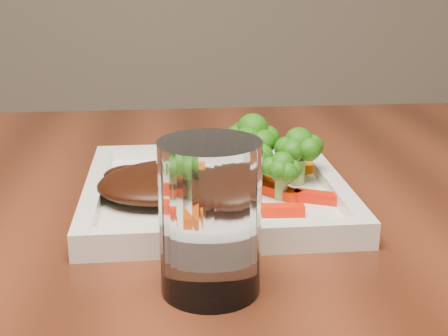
{
  "coord_description": "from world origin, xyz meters",
  "views": [
    {
      "loc": [
        0.18,
        -0.79,
        0.99
      ],
      "look_at": [
        0.24,
        -0.17,
        0.79
      ],
      "focal_mm": 50.0,
      "sensor_mm": 36.0,
      "label": 1
    }
  ],
  "objects": [
    {
      "name": "carrot_1",
      "position": [
        0.34,
        -0.21,
        0.77
      ],
      "size": [
        0.06,
        0.04,
        0.01
      ],
      "primitive_type": "cube",
      "rotation": [
        0.0,
        0.0,
        -0.42
      ],
      "color": "red",
      "rests_on": "plate"
    },
    {
      "name": "steak",
      "position": [
        0.19,
        -0.17,
        0.78
      ],
      "size": [
        0.19,
        0.16,
        0.03
      ],
      "primitive_type": "ellipsoid",
      "rotation": [
        0.0,
        0.0,
        0.32
      ],
      "color": "#351308",
      "rests_on": "plate"
    },
    {
      "name": "carrot_3",
      "position": [
        0.33,
        -0.12,
        0.77
      ],
      "size": [
        0.06,
        0.03,
        0.01
      ],
      "primitive_type": "cube",
      "rotation": [
        0.0,
        0.0,
        0.25
      ],
      "color": "#DB6103",
      "rests_on": "plate"
    },
    {
      "name": "broccoli_3",
      "position": [
        0.27,
        -0.17,
        0.79
      ],
      "size": [
        0.07,
        0.07,
        0.06
      ],
      "primitive_type": null,
      "rotation": [
        0.0,
        0.0,
        0.36
      ],
      "color": "#136811",
      "rests_on": "plate"
    },
    {
      "name": "broccoli_0",
      "position": [
        0.28,
        -0.12,
        0.8
      ],
      "size": [
        0.08,
        0.08,
        0.07
      ],
      "primitive_type": null,
      "rotation": [
        0.0,
        0.0,
        0.17
      ],
      "color": "#396D12",
      "rests_on": "plate"
    },
    {
      "name": "plate",
      "position": [
        0.23,
        -0.17,
        0.76
      ],
      "size": [
        0.27,
        0.27,
        0.01
      ],
      "primitive_type": "cube",
      "color": "white",
      "rests_on": "dining_table"
    },
    {
      "name": "carrot_2",
      "position": [
        0.24,
        -0.22,
        0.77
      ],
      "size": [
        0.01,
        0.05,
        0.01
      ],
      "primitive_type": "cube",
      "rotation": [
        0.0,
        0.0,
        1.54
      ],
      "color": "#D54103",
      "rests_on": "plate"
    },
    {
      "name": "drinking_glass",
      "position": [
        0.22,
        -0.36,
        0.81
      ],
      "size": [
        0.08,
        0.08,
        0.12
      ],
      "primitive_type": "cylinder",
      "rotation": [
        0.0,
        0.0,
        0.0
      ],
      "color": "silver",
      "rests_on": "dining_table"
    },
    {
      "name": "broccoli_2",
      "position": [
        0.3,
        -0.2,
        0.79
      ],
      "size": [
        0.06,
        0.06,
        0.06
      ],
      "primitive_type": null,
      "rotation": [
        0.0,
        0.0,
        -0.24
      ],
      "color": "#376F12",
      "rests_on": "plate"
    },
    {
      "name": "broccoli_1",
      "position": [
        0.33,
        -0.15,
        0.79
      ],
      "size": [
        0.06,
        0.06,
        0.06
      ],
      "primitive_type": null,
      "rotation": [
        0.0,
        0.0,
        0.0
      ],
      "color": "#1D6310",
      "rests_on": "plate"
    },
    {
      "name": "carrot_5",
      "position": [
        0.29,
        -0.19,
        0.77
      ],
      "size": [
        0.05,
        0.06,
        0.01
      ],
      "primitive_type": "cube",
      "rotation": [
        0.0,
        0.0,
        -0.83
      ],
      "color": "red",
      "rests_on": "plate"
    },
    {
      "name": "carrot_0",
      "position": [
        0.29,
        -0.24,
        0.77
      ],
      "size": [
        0.05,
        0.02,
        0.01
      ],
      "primitive_type": "cube",
      "rotation": [
        0.0,
        0.0,
        -0.06
      ],
      "color": "#FE1C04",
      "rests_on": "plate"
    },
    {
      "name": "carrot_6",
      "position": [
        0.3,
        -0.15,
        0.77
      ],
      "size": [
        0.06,
        0.04,
        0.01
      ],
      "primitive_type": "cube",
      "rotation": [
        0.0,
        0.0,
        0.43
      ],
      "color": "#F53204",
      "rests_on": "plate"
    },
    {
      "name": "carrot_4",
      "position": [
        0.25,
        -0.1,
        0.77
      ],
      "size": [
        0.03,
        0.06,
        0.01
      ],
      "primitive_type": "cube",
      "rotation": [
        0.0,
        0.0,
        1.33
      ],
      "color": "#FC6E04",
      "rests_on": "plate"
    }
  ]
}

